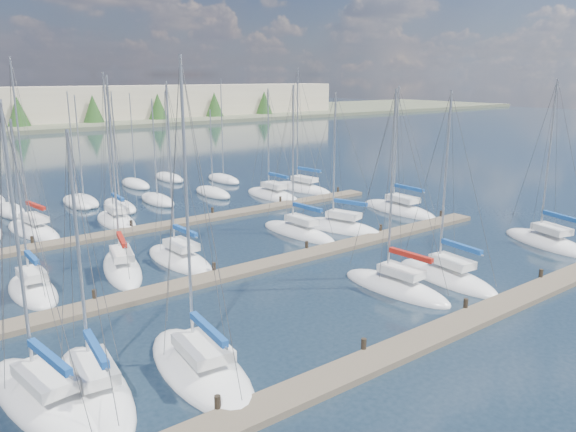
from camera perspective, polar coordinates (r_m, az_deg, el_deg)
ground at (r=78.34m, az=-21.01°, el=3.69°), size 400.00×400.00×0.00m
dock_near at (r=29.91m, az=14.44°, el=-11.68°), size 44.00×1.93×1.10m
dock_mid at (r=39.29m, az=-1.80°, el=-4.88°), size 44.00×1.93×1.10m
dock_far at (r=50.84m, az=-11.07°, el=-0.70°), size 44.00×1.93×1.10m
sailboat_l at (r=48.60m, az=5.27°, el=-1.16°), size 4.81×8.51×12.34m
sailboat_j at (r=40.87m, az=-10.96°, el=-4.33°), size 2.96×7.95×13.30m
sailboat_r at (r=65.02m, az=1.42°, el=2.82°), size 3.67×9.15×14.45m
sailboat_m at (r=55.83m, az=11.20°, el=0.64°), size 3.21×9.32×12.75m
sailboat_k at (r=46.85m, az=1.07°, el=-1.66°), size 2.82×8.58×12.92m
sailboat_b at (r=25.92m, az=-19.05°, el=-16.26°), size 3.54×8.65×11.69m
sailboat_i at (r=39.92m, az=-16.50°, el=-5.10°), size 4.40×8.70×13.71m
sailboat_d at (r=35.62m, az=10.87°, el=-7.13°), size 2.97×8.00×12.95m
sailboat_o at (r=52.93m, az=-17.05°, el=-0.44°), size 3.14×7.54×13.93m
sailboat_n at (r=52.05m, az=-24.47°, el=-1.34°), size 3.82×8.74×15.14m
sailboat_c at (r=26.44m, az=-8.93°, el=-14.95°), size 4.20×9.09×14.51m
sailboat_g at (r=48.57m, az=24.75°, el=-2.43°), size 4.68×8.44×13.40m
sailboat_a at (r=25.91m, az=-23.60°, el=-16.70°), size 3.91×9.32×12.86m
sailboat_e at (r=38.12m, az=15.81°, el=-5.99°), size 3.28×8.18×12.79m
sailboat_h at (r=37.84m, az=-24.51°, el=-6.92°), size 2.53×6.51×11.26m
sailboat_q at (r=61.35m, az=-1.57°, el=2.12°), size 3.01×8.51×12.32m
distant_boats at (r=61.77m, az=-20.46°, el=1.42°), size 36.93×20.75×13.30m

